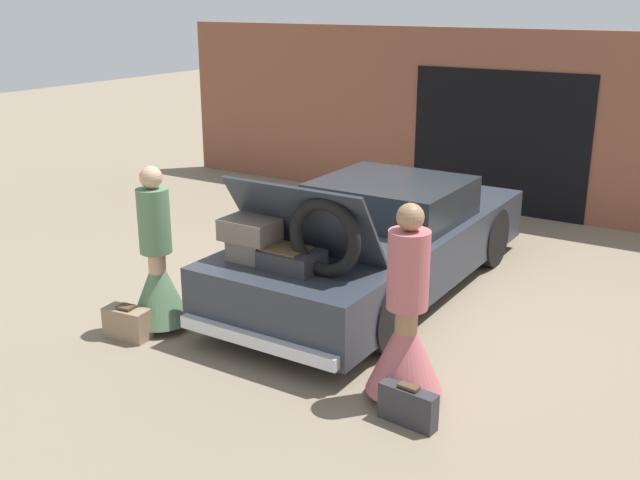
{
  "coord_description": "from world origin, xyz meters",
  "views": [
    {
      "loc": [
        3.77,
        -7.26,
        3.25
      ],
      "look_at": [
        0.0,
        -1.28,
        0.94
      ],
      "focal_mm": 42.0,
      "sensor_mm": 36.0,
      "label": 1
    }
  ],
  "objects_px": {
    "car": "(378,241)",
    "suitcase_beside_right_person": "(408,406)",
    "person_right": "(406,332)",
    "person_left": "(158,272)",
    "suitcase_beside_left_person": "(127,323)"
  },
  "relations": [
    {
      "from": "car",
      "to": "suitcase_beside_right_person",
      "type": "bearing_deg",
      "value": -57.2
    },
    {
      "from": "suitcase_beside_left_person",
      "to": "suitcase_beside_right_person",
      "type": "bearing_deg",
      "value": 1.05
    },
    {
      "from": "person_left",
      "to": "suitcase_beside_right_person",
      "type": "height_order",
      "value": "person_left"
    },
    {
      "from": "car",
      "to": "person_left",
      "type": "distance_m",
      "value": 2.55
    },
    {
      "from": "car",
      "to": "person_left",
      "type": "xyz_separation_m",
      "value": [
        -1.37,
        -2.15,
        0.03
      ]
    },
    {
      "from": "car",
      "to": "suitcase_beside_right_person",
      "type": "distance_m",
      "value": 2.94
    },
    {
      "from": "person_right",
      "to": "car",
      "type": "bearing_deg",
      "value": 36.82
    },
    {
      "from": "car",
      "to": "person_right",
      "type": "bearing_deg",
      "value": -56.8
    },
    {
      "from": "car",
      "to": "suitcase_beside_right_person",
      "type": "relative_size",
      "value": 9.54
    },
    {
      "from": "person_right",
      "to": "person_left",
      "type": "bearing_deg",
      "value": 94.8
    },
    {
      "from": "car",
      "to": "person_right",
      "type": "distance_m",
      "value": 2.5
    },
    {
      "from": "person_left",
      "to": "suitcase_beside_left_person",
      "type": "bearing_deg",
      "value": -30.76
    },
    {
      "from": "suitcase_beside_right_person",
      "to": "person_left",
      "type": "bearing_deg",
      "value": 174.2
    },
    {
      "from": "suitcase_beside_left_person",
      "to": "suitcase_beside_right_person",
      "type": "relative_size",
      "value": 0.97
    },
    {
      "from": "suitcase_beside_right_person",
      "to": "car",
      "type": "bearing_deg",
      "value": 122.8
    }
  ]
}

